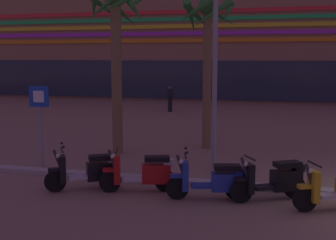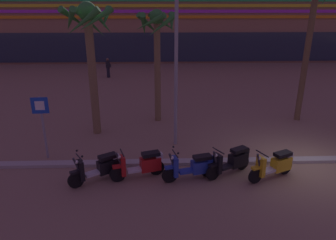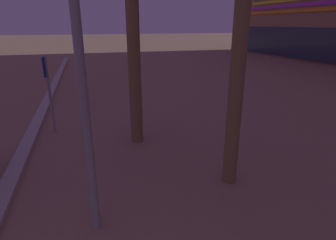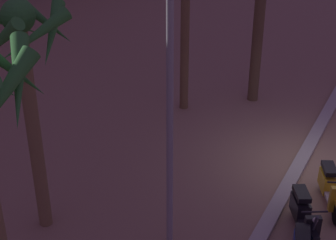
{
  "view_description": "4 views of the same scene",
  "coord_description": "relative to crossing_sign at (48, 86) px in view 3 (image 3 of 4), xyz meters",
  "views": [
    {
      "loc": [
        -2.74,
        -10.65,
        3.22
      ],
      "look_at": [
        -6.06,
        1.98,
        1.38
      ],
      "focal_mm": 47.56,
      "sensor_mm": 36.0,
      "label": 1
    },
    {
      "loc": [
        -5.39,
        -9.91,
        5.45
      ],
      "look_at": [
        -4.98,
        1.78,
        1.12
      ],
      "focal_mm": 33.13,
      "sensor_mm": 36.0,
      "label": 2
    },
    {
      "loc": [
        -0.53,
        2.0,
        3.31
      ],
      "look_at": [
        -6.01,
        3.59,
        1.34
      ],
      "focal_mm": 29.84,
      "sensor_mm": 36.0,
      "label": 3
    },
    {
      "loc": [
        -12.58,
        -2.15,
        7.72
      ],
      "look_at": [
        -1.78,
        3.46,
        1.39
      ],
      "focal_mm": 54.88,
      "sensor_mm": 36.0,
      "label": 4
    }
  ],
  "objects": [
    {
      "name": "crossing_sign",
      "position": [
        0.0,
        0.0,
        0.0
      ],
      "size": [
        0.6,
        0.13,
        2.4
      ],
      "color": "#939399",
      "rests_on": "ground"
    }
  ]
}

